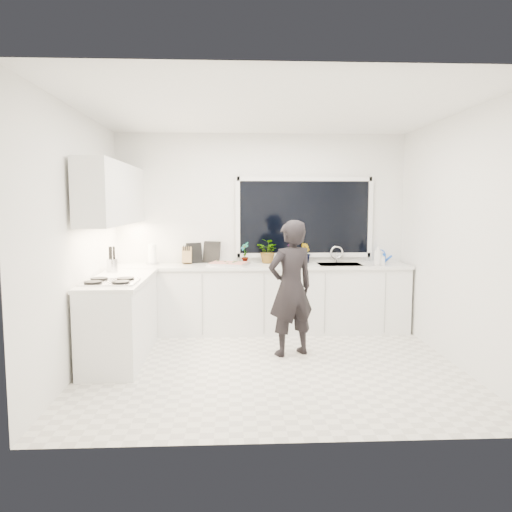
{
  "coord_description": "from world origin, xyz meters",
  "views": [
    {
      "loc": [
        -0.42,
        -5.21,
        1.75
      ],
      "look_at": [
        -0.14,
        0.4,
        1.15
      ],
      "focal_mm": 35.0,
      "sensor_mm": 36.0,
      "label": 1
    }
  ],
  "objects": [
    {
      "name": "herb_plants",
      "position": [
        0.2,
        1.61,
        1.08
      ],
      "size": [
        1.01,
        0.4,
        0.34
      ],
      "color": "#26662D",
      "rests_on": "countertop_back"
    },
    {
      "name": "floor",
      "position": [
        0.0,
        0.0,
        -0.01
      ],
      "size": [
        4.0,
        3.5,
        0.02
      ],
      "primitive_type": "cube",
      "color": "beige",
      "rests_on": "ground"
    },
    {
      "name": "countertop_left",
      "position": [
        -1.67,
        0.35,
        0.9
      ],
      "size": [
        0.62,
        1.6,
        0.04
      ],
      "primitive_type": "cube",
      "color": "silver",
      "rests_on": "base_cabinets_left"
    },
    {
      "name": "upper_cabinets",
      "position": [
        -1.79,
        0.7,
        1.85
      ],
      "size": [
        0.34,
        2.1,
        0.7
      ],
      "primitive_type": "cube",
      "color": "white",
      "rests_on": "wall_left"
    },
    {
      "name": "sink",
      "position": [
        1.05,
        1.45,
        0.87
      ],
      "size": [
        0.58,
        0.42,
        0.14
      ],
      "primitive_type": "cube",
      "color": "silver",
      "rests_on": "countertop_back"
    },
    {
      "name": "wall_left",
      "position": [
        -2.01,
        0.0,
        1.35
      ],
      "size": [
        0.02,
        3.5,
        2.7
      ],
      "primitive_type": "cube",
      "color": "white",
      "rests_on": "ground"
    },
    {
      "name": "person",
      "position": [
        0.26,
        0.39,
        0.78
      ],
      "size": [
        0.67,
        0.56,
        1.56
      ],
      "primitive_type": "imported",
      "rotation": [
        0.0,
        0.0,
        3.54
      ],
      "color": "black",
      "rests_on": "floor"
    },
    {
      "name": "paper_towel_roll",
      "position": [
        -1.49,
        1.55,
        1.05
      ],
      "size": [
        0.12,
        0.12,
        0.26
      ],
      "primitive_type": "cylinder",
      "rotation": [
        0.0,
        0.0,
        0.08
      ],
      "color": "white",
      "rests_on": "countertop_back"
    },
    {
      "name": "watering_can",
      "position": [
        1.66,
        1.61,
        0.98
      ],
      "size": [
        0.14,
        0.14,
        0.13
      ],
      "primitive_type": "cylinder",
      "rotation": [
        0.0,
        0.0,
        0.02
      ],
      "color": "blue",
      "rests_on": "countertop_back"
    },
    {
      "name": "pizza",
      "position": [
        -0.46,
        1.42,
        0.95
      ],
      "size": [
        0.54,
        0.45,
        0.01
      ],
      "primitive_type": "cube",
      "rotation": [
        0.0,
        0.0,
        -0.29
      ],
      "color": "#AB1619",
      "rests_on": "pizza_tray"
    },
    {
      "name": "stovetop",
      "position": [
        -1.69,
        -0.0,
        0.94
      ],
      "size": [
        0.56,
        0.48,
        0.03
      ],
      "primitive_type": "cube",
      "color": "black",
      "rests_on": "countertop_left"
    },
    {
      "name": "ceiling",
      "position": [
        0.0,
        0.0,
        2.71
      ],
      "size": [
        4.0,
        3.5,
        0.02
      ],
      "primitive_type": "cube",
      "color": "white",
      "rests_on": "wall_back"
    },
    {
      "name": "picture_frame_large",
      "position": [
        -0.93,
        1.69,
        1.06
      ],
      "size": [
        0.21,
        0.11,
        0.28
      ],
      "primitive_type": "cube",
      "rotation": [
        0.0,
        0.0,
        0.41
      ],
      "color": "black",
      "rests_on": "countertop_back"
    },
    {
      "name": "utensil_crock",
      "position": [
        -1.85,
        0.8,
        1.0
      ],
      "size": [
        0.17,
        0.17,
        0.16
      ],
      "primitive_type": "cylinder",
      "rotation": [
        0.0,
        0.0,
        0.35
      ],
      "color": "silver",
      "rests_on": "countertop_left"
    },
    {
      "name": "base_cabinets_back",
      "position": [
        0.0,
        1.45,
        0.44
      ],
      "size": [
        3.92,
        0.58,
        0.88
      ],
      "primitive_type": "cube",
      "color": "white",
      "rests_on": "floor"
    },
    {
      "name": "picture_frame_small",
      "position": [
        -0.69,
        1.69,
        1.07
      ],
      "size": [
        0.24,
        0.11,
        0.3
      ],
      "primitive_type": "cube",
      "rotation": [
        0.0,
        0.0,
        -0.39
      ],
      "color": "black",
      "rests_on": "countertop_back"
    },
    {
      "name": "window",
      "position": [
        0.6,
        1.73,
        1.55
      ],
      "size": [
        1.8,
        0.02,
        1.0
      ],
      "primitive_type": "cube",
      "color": "black",
      "rests_on": "wall_back"
    },
    {
      "name": "faucet",
      "position": [
        1.05,
        1.65,
        1.03
      ],
      "size": [
        0.03,
        0.03,
        0.22
      ],
      "primitive_type": "cylinder",
      "color": "silver",
      "rests_on": "countertop_back"
    },
    {
      "name": "soap_bottles",
      "position": [
        1.55,
        1.3,
        1.05
      ],
      "size": [
        0.17,
        0.15,
        0.28
      ],
      "color": "#D8BF66",
      "rests_on": "countertop_back"
    },
    {
      "name": "base_cabinets_left",
      "position": [
        -1.67,
        0.35,
        0.44
      ],
      "size": [
        0.58,
        1.6,
        0.88
      ],
      "primitive_type": "cube",
      "color": "white",
      "rests_on": "floor"
    },
    {
      "name": "pizza_tray",
      "position": [
        -0.46,
        1.42,
        0.94
      ],
      "size": [
        0.59,
        0.5,
        0.03
      ],
      "primitive_type": "cube",
      "rotation": [
        0.0,
        0.0,
        -0.29
      ],
      "color": "#B0B1B5",
      "rests_on": "countertop_back"
    },
    {
      "name": "countertop_back",
      "position": [
        0.0,
        1.44,
        0.9
      ],
      "size": [
        3.94,
        0.62,
        0.04
      ],
      "primitive_type": "cube",
      "color": "silver",
      "rests_on": "base_cabinets_back"
    },
    {
      "name": "wall_back",
      "position": [
        0.0,
        1.76,
        1.35
      ],
      "size": [
        4.0,
        0.02,
        2.7
      ],
      "primitive_type": "cube",
      "color": "white",
      "rests_on": "ground"
    },
    {
      "name": "knife_block",
      "position": [
        -1.03,
        1.59,
        1.03
      ],
      "size": [
        0.13,
        0.1,
        0.22
      ],
      "primitive_type": "cube",
      "rotation": [
        0.0,
        0.0,
        0.02
      ],
      "color": "#997847",
      "rests_on": "countertop_back"
    },
    {
      "name": "wall_right",
      "position": [
        2.01,
        0.0,
        1.35
      ],
      "size": [
        0.02,
        3.5,
        2.7
      ],
      "primitive_type": "cube",
      "color": "white",
      "rests_on": "ground"
    }
  ]
}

